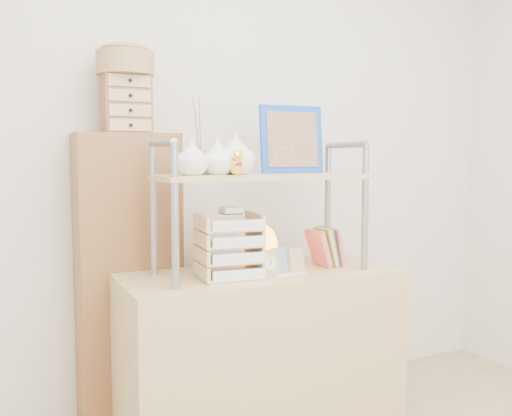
{
  "coord_description": "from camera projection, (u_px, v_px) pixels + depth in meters",
  "views": [
    {
      "loc": [
        -1.06,
        -0.98,
        1.25
      ],
      "look_at": [
        -0.03,
        1.2,
        1.03
      ],
      "focal_mm": 40.0,
      "sensor_mm": 36.0,
      "label": 1
    }
  ],
  "objects": [
    {
      "name": "desk",
      "position": [
        261.0,
        357.0,
        2.49
      ],
      "size": [
        1.2,
        0.5,
        0.75
      ],
      "primitive_type": "cube",
      "color": "tan",
      "rests_on": "ground"
    },
    {
      "name": "salt_lamp",
      "position": [
        264.0,
        247.0,
        2.52
      ],
      "size": [
        0.13,
        0.12,
        0.19
      ],
      "color": "brown",
      "rests_on": "desk"
    },
    {
      "name": "drawer_chest",
      "position": [
        126.0,
        104.0,
        2.49
      ],
      "size": [
        0.2,
        0.16,
        0.25
      ],
      "color": "brown",
      "rests_on": "cabinet"
    },
    {
      "name": "desk_clock",
      "position": [
        269.0,
        264.0,
        2.34
      ],
      "size": [
        0.08,
        0.04,
        0.11
      ],
      "color": "tan",
      "rests_on": "desk"
    },
    {
      "name": "letter_tray",
      "position": [
        230.0,
        249.0,
        2.34
      ],
      "size": [
        0.26,
        0.25,
        0.29
      ],
      "color": "#D6B380",
      "rests_on": "desk"
    },
    {
      "name": "room_shell",
      "position": [
        384.0,
        1.0,
        1.65
      ],
      "size": [
        3.42,
        3.41,
        2.61
      ],
      "color": "silver",
      "rests_on": "ground"
    },
    {
      "name": "woven_basket",
      "position": [
        125.0,
        64.0,
        2.48
      ],
      "size": [
        0.25,
        0.25,
        0.1
      ],
      "primitive_type": "cylinder",
      "color": "olive",
      "rests_on": "drawer_chest"
    },
    {
      "name": "cabinet",
      "position": [
        129.0,
        283.0,
        2.59
      ],
      "size": [
        0.45,
        0.24,
        1.35
      ],
      "primitive_type": "cube",
      "rotation": [
        0.0,
        0.0,
        -0.01
      ],
      "color": "brown",
      "rests_on": "ground"
    },
    {
      "name": "postcard_stand",
      "position": [
        288.0,
        266.0,
        2.41
      ],
      "size": [
        0.17,
        0.08,
        0.12
      ],
      "color": "white",
      "rests_on": "desk"
    },
    {
      "name": "hutch",
      "position": [
        250.0,
        172.0,
        2.41
      ],
      "size": [
        0.9,
        0.34,
        0.73
      ],
      "color": "gray",
      "rests_on": "desk"
    }
  ]
}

